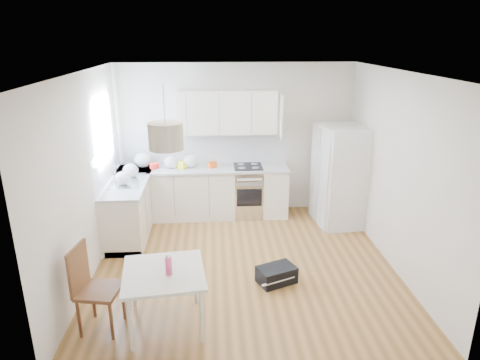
# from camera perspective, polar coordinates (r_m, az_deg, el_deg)

# --- Properties ---
(floor) EXTENTS (4.20, 4.20, 0.00)m
(floor) POSITION_cam_1_polar(r_m,az_deg,el_deg) (6.29, 0.58, -11.16)
(floor) COLOR brown
(floor) RESTS_ON ground
(ceiling) EXTENTS (4.20, 4.20, 0.00)m
(ceiling) POSITION_cam_1_polar(r_m,az_deg,el_deg) (5.47, 0.67, 14.18)
(ceiling) COLOR white
(ceiling) RESTS_ON wall_back
(wall_back) EXTENTS (4.20, 0.00, 4.20)m
(wall_back) POSITION_cam_1_polar(r_m,az_deg,el_deg) (7.75, -0.57, 5.43)
(wall_back) COLOR silver
(wall_back) RESTS_ON floor
(wall_left) EXTENTS (0.00, 4.20, 4.20)m
(wall_left) POSITION_cam_1_polar(r_m,az_deg,el_deg) (5.96, -19.94, 0.16)
(wall_left) COLOR silver
(wall_left) RESTS_ON floor
(wall_right) EXTENTS (0.00, 4.20, 4.20)m
(wall_right) POSITION_cam_1_polar(r_m,az_deg,el_deg) (6.25, 20.19, 0.97)
(wall_right) COLOR silver
(wall_right) RESTS_ON floor
(window_glassblock) EXTENTS (0.02, 1.00, 1.00)m
(window_glassblock) POSITION_cam_1_polar(r_m,az_deg,el_deg) (6.93, -17.72, 6.33)
(window_glassblock) COLOR #BFE0F9
(window_glassblock) RESTS_ON wall_left
(cabinets_back) EXTENTS (3.00, 0.60, 0.88)m
(cabinets_back) POSITION_cam_1_polar(r_m,az_deg,el_deg) (7.72, -4.87, -1.75)
(cabinets_back) COLOR white
(cabinets_back) RESTS_ON floor
(cabinets_left) EXTENTS (0.60, 1.80, 0.88)m
(cabinets_left) POSITION_cam_1_polar(r_m,az_deg,el_deg) (7.29, -14.42, -3.57)
(cabinets_left) COLOR white
(cabinets_left) RESTS_ON floor
(counter_back) EXTENTS (3.02, 0.64, 0.04)m
(counter_back) POSITION_cam_1_polar(r_m,az_deg,el_deg) (7.57, -4.96, 1.51)
(counter_back) COLOR #AAACAF
(counter_back) RESTS_ON cabinets_back
(counter_left) EXTENTS (0.64, 1.82, 0.04)m
(counter_left) POSITION_cam_1_polar(r_m,az_deg,el_deg) (7.14, -14.72, -0.15)
(counter_left) COLOR #AAACAF
(counter_left) RESTS_ON cabinets_left
(backsplash_back) EXTENTS (3.00, 0.01, 0.58)m
(backsplash_back) POSITION_cam_1_polar(r_m,az_deg,el_deg) (7.77, -4.99, 4.33)
(backsplash_back) COLOR white
(backsplash_back) RESTS_ON wall_back
(backsplash_left) EXTENTS (0.01, 1.80, 0.58)m
(backsplash_left) POSITION_cam_1_polar(r_m,az_deg,el_deg) (7.11, -17.25, 2.17)
(backsplash_left) COLOR white
(backsplash_left) RESTS_ON wall_left
(upper_cabinets) EXTENTS (1.70, 0.32, 0.75)m
(upper_cabinets) POSITION_cam_1_polar(r_m,az_deg,el_deg) (7.49, -1.67, 9.05)
(upper_cabinets) COLOR white
(upper_cabinets) RESTS_ON wall_back
(range_oven) EXTENTS (0.50, 0.61, 0.88)m
(range_oven) POSITION_cam_1_polar(r_m,az_deg,el_deg) (7.75, 1.06, -1.62)
(range_oven) COLOR silver
(range_oven) RESTS_ON floor
(sink) EXTENTS (0.50, 0.80, 0.16)m
(sink) POSITION_cam_1_polar(r_m,az_deg,el_deg) (7.08, -14.80, -0.16)
(sink) COLOR silver
(sink) RESTS_ON counter_left
(refrigerator) EXTENTS (0.91, 0.94, 1.72)m
(refrigerator) POSITION_cam_1_polar(r_m,az_deg,el_deg) (7.48, 13.25, 0.51)
(refrigerator) COLOR white
(refrigerator) RESTS_ON floor
(dining_table) EXTENTS (0.97, 0.97, 0.69)m
(dining_table) POSITION_cam_1_polar(r_m,az_deg,el_deg) (4.87, -10.10, -12.68)
(dining_table) COLOR beige
(dining_table) RESTS_ON floor
(dining_chair) EXTENTS (0.49, 0.49, 1.01)m
(dining_chair) POSITION_cam_1_polar(r_m,az_deg,el_deg) (5.06, -18.24, -13.62)
(dining_chair) COLOR #4F3017
(dining_chair) RESTS_ON floor
(drink_bottle) EXTENTS (0.08, 0.08, 0.24)m
(drink_bottle) POSITION_cam_1_polar(r_m,az_deg,el_deg) (4.72, -9.51, -11.02)
(drink_bottle) COLOR #D63B74
(drink_bottle) RESTS_ON dining_table
(gym_bag) EXTENTS (0.57, 0.48, 0.22)m
(gym_bag) POSITION_cam_1_polar(r_m,az_deg,el_deg) (5.85, 4.90, -12.45)
(gym_bag) COLOR black
(gym_bag) RESTS_ON floor
(pendant_lamp) EXTENTS (0.40, 0.40, 0.27)m
(pendant_lamp) POSITION_cam_1_polar(r_m,az_deg,el_deg) (4.35, -9.87, 5.78)
(pendant_lamp) COLOR beige
(pendant_lamp) RESTS_ON ceiling
(grocery_bag_a) EXTENTS (0.30, 0.25, 0.27)m
(grocery_bag_a) POSITION_cam_1_polar(r_m,az_deg,el_deg) (7.71, -12.82, 2.61)
(grocery_bag_a) COLOR white
(grocery_bag_a) RESTS_ON counter_back
(grocery_bag_b) EXTENTS (0.24, 0.20, 0.22)m
(grocery_bag_b) POSITION_cam_1_polar(r_m,az_deg,el_deg) (7.57, -9.16, 2.34)
(grocery_bag_b) COLOR white
(grocery_bag_b) RESTS_ON counter_back
(grocery_bag_c) EXTENTS (0.25, 0.21, 0.22)m
(grocery_bag_c) POSITION_cam_1_polar(r_m,az_deg,el_deg) (7.57, -6.61, 2.47)
(grocery_bag_c) COLOR white
(grocery_bag_c) RESTS_ON counter_back
(grocery_bag_d) EXTENTS (0.25, 0.21, 0.23)m
(grocery_bag_d) POSITION_cam_1_polar(r_m,az_deg,el_deg) (7.24, -14.38, 1.26)
(grocery_bag_d) COLOR white
(grocery_bag_d) RESTS_ON counter_back
(grocery_bag_e) EXTENTS (0.24, 0.20, 0.22)m
(grocery_bag_e) POSITION_cam_1_polar(r_m,az_deg,el_deg) (6.88, -15.37, 0.22)
(grocery_bag_e) COLOR white
(grocery_bag_e) RESTS_ON counter_left
(snack_orange) EXTENTS (0.17, 0.16, 0.10)m
(snack_orange) POSITION_cam_1_polar(r_m,az_deg,el_deg) (7.56, -3.73, 2.06)
(snack_orange) COLOR #DF4E13
(snack_orange) RESTS_ON counter_back
(snack_yellow) EXTENTS (0.20, 0.19, 0.12)m
(snack_yellow) POSITION_cam_1_polar(r_m,az_deg,el_deg) (7.55, -7.85, 1.98)
(snack_yellow) COLOR yellow
(snack_yellow) RESTS_ON counter_back
(snack_red) EXTENTS (0.17, 0.15, 0.10)m
(snack_red) POSITION_cam_1_polar(r_m,az_deg,el_deg) (7.62, -11.36, 1.85)
(snack_red) COLOR red
(snack_red) RESTS_ON counter_back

